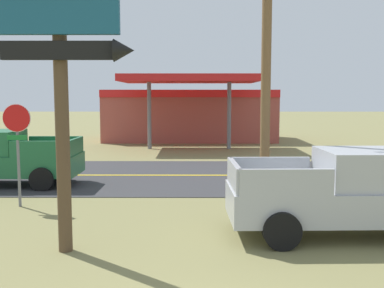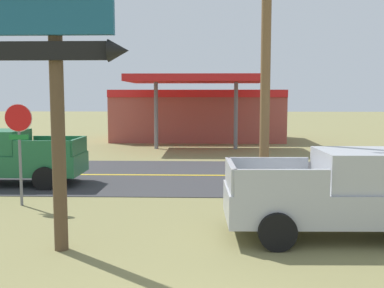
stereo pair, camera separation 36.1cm
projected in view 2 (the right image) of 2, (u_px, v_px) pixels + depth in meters
The scene contains 8 objects.
road_asphalt at pixel (196, 175), 18.24m from camera, with size 140.00×8.00×0.02m, color #333335.
road_centre_line at pixel (196, 175), 18.24m from camera, with size 126.00×0.20×0.01m, color gold.
motel_sign at pixel (56, 26), 8.87m from camera, with size 2.70×0.54×6.64m.
stop_sign at pixel (19, 136), 13.07m from camera, with size 0.80×0.08×2.95m.
utility_pole at pixel (266, 45), 11.98m from camera, with size 2.03×0.26×8.36m.
gas_station at pixel (198, 113), 33.05m from camera, with size 12.00×11.50×4.40m.
pickup_silver_parked_on_lawn at pixel (344, 194), 10.26m from camera, with size 5.25×2.34×1.96m.
pickup_green_on_road at pixel (8, 158), 16.37m from camera, with size 5.20×2.24×1.96m.
Camera 2 is at (0.43, -5.01, 3.16)m, focal length 42.74 mm.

